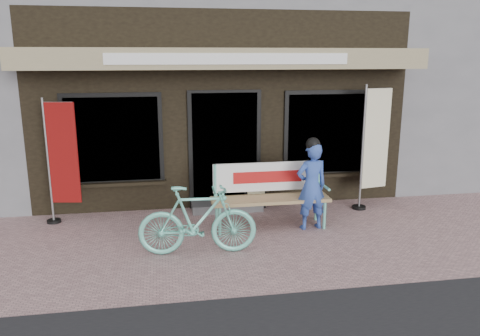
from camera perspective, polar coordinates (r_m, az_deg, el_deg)
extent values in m
plane|color=#AC8383|center=(7.13, 0.38, -9.56)|extent=(70.00, 70.00, 0.00)
cube|color=black|center=(11.56, -3.92, 8.53)|extent=(7.00, 6.00, 3.60)
cube|color=tan|center=(8.19, -1.63, 13.18)|extent=(7.00, 0.80, 0.35)
cube|color=white|center=(7.79, -1.20, 13.17)|extent=(4.00, 0.02, 0.18)
cube|color=black|center=(8.69, -1.86, 2.24)|extent=(1.20, 0.06, 2.10)
cube|color=black|center=(8.68, -1.85, 2.23)|extent=(1.35, 0.04, 2.20)
cube|color=black|center=(8.61, -15.20, 3.37)|extent=(1.60, 0.06, 1.50)
cube|color=black|center=(9.12, 10.71, 4.15)|extent=(1.60, 0.06, 1.50)
cube|color=black|center=(8.60, -15.21, 3.36)|extent=(1.75, 0.04, 1.65)
cube|color=black|center=(9.11, 10.73, 4.14)|extent=(1.75, 0.04, 1.65)
cube|color=black|center=(8.72, -14.91, -1.88)|extent=(1.80, 0.18, 0.06)
cube|color=black|center=(9.23, 10.62, -0.82)|extent=(1.80, 0.18, 0.06)
cube|color=#59595B|center=(8.73, -1.60, -4.66)|extent=(1.30, 0.45, 0.15)
cylinder|color=#69CEB7|center=(7.49, -2.47, -6.54)|extent=(0.05, 0.05, 0.46)
cylinder|color=#69CEB7|center=(7.90, -2.86, -5.47)|extent=(0.05, 0.05, 0.46)
cylinder|color=#69CEB7|center=(7.88, 10.26, -5.74)|extent=(0.05, 0.05, 0.46)
cylinder|color=#69CEB7|center=(8.26, 9.26, -4.77)|extent=(0.05, 0.05, 0.46)
cube|color=tan|center=(7.75, 3.72, -3.82)|extent=(1.96, 0.49, 0.05)
cylinder|color=#69CEB7|center=(7.74, -3.06, -1.75)|extent=(0.05, 0.05, 0.60)
cylinder|color=#69CEB7|center=(8.12, 9.54, -1.19)|extent=(0.05, 0.05, 0.60)
cube|color=white|center=(7.89, 3.36, -1.05)|extent=(1.85, 0.05, 0.49)
cube|color=#B21414|center=(7.86, 3.41, -1.10)|extent=(1.17, 0.01, 0.20)
cylinder|color=#69CEB7|center=(7.55, -3.12, -2.82)|extent=(0.04, 0.48, 0.04)
cylinder|color=#69CEB7|center=(7.96, 10.24, -2.17)|extent=(0.04, 0.48, 0.04)
imported|color=#3150AB|center=(7.72, 8.70, -2.23)|extent=(0.57, 0.41, 1.44)
sphere|color=black|center=(7.57, 8.89, 2.85)|extent=(0.26, 0.26, 0.23)
imported|color=#69CEB7|center=(6.75, -5.19, -6.34)|extent=(1.72, 0.58, 1.02)
cylinder|color=gray|center=(8.44, -22.34, 0.68)|extent=(0.04, 0.04, 2.14)
cylinder|color=gray|center=(8.21, -21.37, 7.46)|extent=(0.48, 0.10, 0.02)
cube|color=maroon|center=(8.32, -20.75, 1.68)|extent=(0.48, 0.11, 1.70)
cylinder|color=black|center=(8.72, -21.73, -6.03)|extent=(0.27, 0.27, 0.05)
cylinder|color=gray|center=(8.81, 14.72, 2.33)|extent=(0.04, 0.04, 2.31)
cylinder|color=gray|center=(8.83, 16.56, 9.25)|extent=(0.52, 0.12, 0.03)
cube|color=beige|center=(8.95, 16.28, 3.42)|extent=(0.52, 0.12, 1.84)
cylinder|color=black|center=(9.09, 14.29, -4.66)|extent=(0.29, 0.29, 0.05)
cube|color=black|center=(8.70, 1.87, -2.40)|extent=(0.42, 0.16, 0.82)
cube|color=beige|center=(8.64, 2.00, -1.90)|extent=(0.34, 0.10, 0.50)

